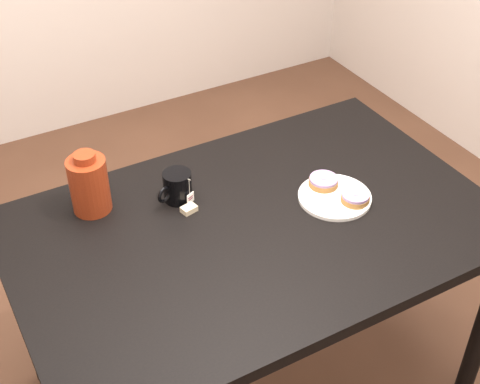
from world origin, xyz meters
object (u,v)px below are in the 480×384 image
at_px(table, 255,245).
at_px(mug, 177,186).
at_px(teabag_pouch, 189,209).
at_px(bagel_back, 323,181).
at_px(bagel_package, 89,184).
at_px(bagel_front, 355,197).
at_px(plate, 335,196).

bearing_deg(table, mug, 124.95).
xyz_separation_m(table, teabag_pouch, (-0.14, 0.14, 0.09)).
bearing_deg(table, teabag_pouch, 135.16).
xyz_separation_m(bagel_back, bagel_package, (-0.66, 0.25, 0.06)).
bearing_deg(bagel_front, bagel_package, 152.25).
bearing_deg(bagel_back, plate, -89.86).
xyz_separation_m(bagel_back, mug, (-0.42, 0.17, 0.02)).
bearing_deg(mug, teabag_pouch, -110.93).
distance_m(teabag_pouch, bagel_package, 0.30).
xyz_separation_m(plate, bagel_front, (0.04, -0.05, 0.02)).
relative_size(bagel_front, teabag_pouch, 2.19).
bearing_deg(mug, table, -79.59).
bearing_deg(mug, plate, -53.37).
bearing_deg(mug, bagel_back, -46.47).
distance_m(bagel_front, teabag_pouch, 0.50).
bearing_deg(bagel_package, bagel_back, -21.01).
distance_m(mug, teabag_pouch, 0.08).
bearing_deg(bagel_front, teabag_pouch, 154.78).
relative_size(plate, bagel_back, 2.30).
xyz_separation_m(plate, bagel_package, (-0.66, 0.31, 0.08)).
height_order(table, bagel_front, bagel_front).
height_order(bagel_back, bagel_package, bagel_package).
distance_m(plate, bagel_package, 0.73).
xyz_separation_m(plate, teabag_pouch, (-0.41, 0.16, 0.00)).
height_order(table, plate, plate).
relative_size(teabag_pouch, bagel_package, 0.23).
height_order(mug, bagel_package, bagel_package).
bearing_deg(bagel_back, table, -170.76).
bearing_deg(bagel_package, bagel_front, -27.75).
bearing_deg(teabag_pouch, plate, -21.27).
xyz_separation_m(bagel_back, bagel_front, (0.04, -0.11, -0.00)).
height_order(plate, mug, mug).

